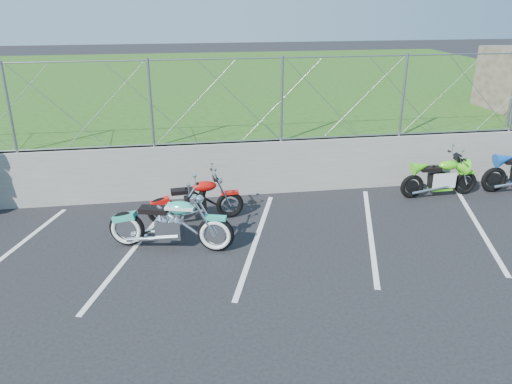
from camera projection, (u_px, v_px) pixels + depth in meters
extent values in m
plane|color=black|center=(265.00, 264.00, 9.10)|extent=(90.00, 90.00, 0.00)
cube|color=slate|center=(240.00, 169.00, 12.08)|extent=(30.00, 0.22, 1.30)
cube|color=#214813|center=(210.00, 94.00, 21.26)|extent=(30.00, 20.00, 1.30)
cylinder|color=gray|center=(239.00, 59.00, 11.12)|extent=(28.00, 0.03, 0.03)
cylinder|color=gray|center=(240.00, 141.00, 11.82)|extent=(28.00, 0.03, 0.03)
cube|color=silver|center=(3.00, 257.00, 9.32)|extent=(1.49, 4.31, 0.01)
cube|color=silver|center=(134.00, 248.00, 9.67)|extent=(1.49, 4.31, 0.01)
cube|color=silver|center=(256.00, 239.00, 10.02)|extent=(1.49, 4.31, 0.01)
cube|color=silver|center=(370.00, 231.00, 10.37)|extent=(1.49, 4.31, 0.01)
cube|color=silver|center=(477.00, 223.00, 10.72)|extent=(1.49, 4.31, 0.01)
torus|color=black|center=(127.00, 229.00, 9.65)|extent=(0.72, 0.32, 0.71)
torus|color=black|center=(216.00, 234.00, 9.44)|extent=(0.72, 0.32, 0.71)
cube|color=silver|center=(170.00, 228.00, 9.52)|extent=(0.56, 0.43, 0.37)
ellipsoid|color=teal|center=(180.00, 208.00, 9.33)|extent=(0.62, 0.42, 0.25)
cube|color=black|center=(154.00, 210.00, 9.42)|extent=(0.59, 0.40, 0.10)
cube|color=teal|center=(215.00, 218.00, 9.31)|extent=(0.44, 0.27, 0.06)
cylinder|color=silver|center=(192.00, 191.00, 9.17)|extent=(0.25, 0.76, 0.03)
torus|color=black|center=(162.00, 211.00, 10.57)|extent=(0.61, 0.16, 0.61)
torus|color=black|center=(230.00, 205.00, 10.89)|extent=(0.61, 0.16, 0.61)
cube|color=black|center=(195.00, 204.00, 10.69)|extent=(0.47, 0.31, 0.33)
ellipsoid|color=red|center=(205.00, 186.00, 10.60)|extent=(0.54, 0.28, 0.23)
cube|color=black|center=(183.00, 191.00, 10.52)|extent=(0.51, 0.28, 0.09)
cube|color=red|center=(230.00, 193.00, 10.79)|extent=(0.38, 0.18, 0.06)
cylinder|color=silver|center=(214.00, 175.00, 10.56)|extent=(0.09, 0.71, 0.03)
torus|color=black|center=(412.00, 186.00, 11.95)|extent=(0.59, 0.12, 0.59)
torus|color=black|center=(465.00, 183.00, 12.19)|extent=(0.59, 0.12, 0.59)
cube|color=black|center=(438.00, 181.00, 12.03)|extent=(0.46, 0.28, 0.33)
ellipsoid|color=#50D41A|center=(449.00, 165.00, 11.92)|extent=(0.52, 0.25, 0.23)
cube|color=black|center=(430.00, 169.00, 11.87)|extent=(0.50, 0.25, 0.09)
cube|color=#50D41A|center=(467.00, 172.00, 12.09)|extent=(0.38, 0.16, 0.06)
cylinder|color=silver|center=(457.00, 155.00, 11.87)|extent=(0.04, 0.71, 0.03)
torus|color=black|center=(494.00, 180.00, 12.31)|extent=(0.65, 0.15, 0.64)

